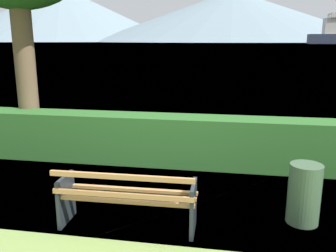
# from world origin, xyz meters

# --- Properties ---
(ground_plane) EXTENTS (1400.00, 1400.00, 0.00)m
(ground_plane) POSITION_xyz_m (0.00, 0.00, 0.00)
(ground_plane) COLOR olive
(water_surface) EXTENTS (620.00, 620.00, 0.00)m
(water_surface) POSITION_xyz_m (0.00, 309.61, 0.00)
(water_surface) COLOR #6B8EA3
(water_surface) RESTS_ON ground_plane
(park_bench) EXTENTS (1.86, 0.60, 0.87)m
(park_bench) POSITION_xyz_m (0.00, -0.06, 0.43)
(park_bench) COLOR #A0703F
(park_bench) RESTS_ON ground_plane
(hedge_row) EXTENTS (10.11, 0.68, 1.00)m
(hedge_row) POSITION_xyz_m (0.00, 2.61, 0.50)
(hedge_row) COLOR #285B23
(hedge_row) RESTS_ON ground_plane
(trash_bin) EXTENTS (0.44, 0.44, 0.85)m
(trash_bin) POSITION_xyz_m (2.36, 0.51, 0.42)
(trash_bin) COLOR #385138
(trash_bin) RESTS_ON ground_plane
(distant_hills) EXTENTS (836.06, 427.25, 87.85)m
(distant_hills) POSITION_xyz_m (-69.58, 566.08, 38.85)
(distant_hills) COLOR slate
(distant_hills) RESTS_ON ground_plane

